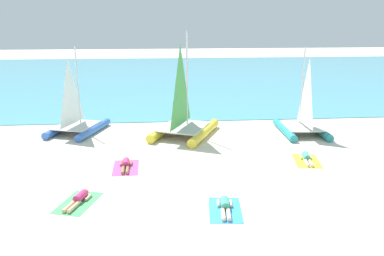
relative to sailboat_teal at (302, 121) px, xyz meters
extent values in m
plane|color=beige|center=(-6.45, 2.73, -0.72)|extent=(120.00, 120.00, 0.00)
cube|color=#4C9EB7|center=(-6.45, 23.15, -0.69)|extent=(120.00, 40.00, 0.05)
cylinder|color=teal|center=(-0.96, 0.15, -0.50)|extent=(0.55, 3.69, 0.42)
cylinder|color=teal|center=(0.97, 0.08, -0.50)|extent=(0.55, 3.69, 0.42)
cube|color=silver|center=(0.00, -0.06, -0.27)|extent=(2.01, 2.42, 0.05)
cylinder|color=silver|center=(0.02, 0.46, 1.89)|extent=(0.09, 0.09, 4.38)
pyramid|color=white|center=(-0.01, -0.40, 1.76)|extent=(0.12, 1.93, 3.68)
cylinder|color=blue|center=(-13.59, 1.66, -0.50)|extent=(1.52, 3.65, 0.42)
cylinder|color=blue|center=(-11.74, 1.08, -0.50)|extent=(1.52, 3.65, 0.42)
cube|color=silver|center=(-12.72, 1.21, -0.27)|extent=(2.56, 2.84, 0.05)
cylinder|color=silver|center=(-12.56, 1.71, 1.90)|extent=(0.09, 0.09, 4.40)
pyramid|color=white|center=(-12.82, 0.88, 1.77)|extent=(0.63, 1.86, 3.69)
cylinder|color=yellow|center=(-7.66, 0.76, -0.47)|extent=(2.19, 4.19, 0.50)
cylinder|color=yellow|center=(-5.57, -0.15, -0.47)|extent=(2.19, 4.19, 0.50)
cube|color=silver|center=(-6.70, 0.12, -0.19)|extent=(3.20, 3.46, 0.06)
cylinder|color=silver|center=(-6.45, 0.69, 2.37)|extent=(0.10, 0.10, 5.18)
pyramid|color=#4CA54C|center=(-6.86, -0.25, 2.22)|extent=(0.97, 2.11, 4.35)
cube|color=#4CB266|center=(-10.96, -7.79, -0.71)|extent=(1.62, 2.14, 0.01)
cylinder|color=#D83372|center=(-10.90, -7.60, -0.55)|extent=(0.47, 0.68, 0.30)
sphere|color=#D8AD84|center=(-10.78, -7.21, -0.55)|extent=(0.22, 0.22, 0.22)
cylinder|color=#D8AD84|center=(-11.18, -8.19, -0.63)|extent=(0.37, 0.79, 0.14)
cylinder|color=#D8AD84|center=(-11.01, -8.24, -0.63)|extent=(0.37, 0.79, 0.14)
cylinder|color=#D8AD84|center=(-11.07, -7.38, -0.64)|extent=(0.23, 0.46, 0.10)
cylinder|color=#D8AD84|center=(-10.65, -7.51, -0.64)|extent=(0.23, 0.46, 0.10)
cube|color=#D84C99|center=(-9.53, -4.49, -0.71)|extent=(1.14, 1.92, 0.01)
cylinder|color=#D83372|center=(-9.53, -4.29, -0.55)|extent=(0.31, 0.63, 0.30)
sphere|color=#8C6647|center=(-9.54, -3.88, -0.55)|extent=(0.22, 0.22, 0.22)
cylinder|color=#8C6647|center=(-9.61, -4.94, -0.63)|extent=(0.16, 0.78, 0.14)
cylinder|color=#8C6647|center=(-9.43, -4.94, -0.63)|extent=(0.16, 0.78, 0.14)
cylinder|color=#8C6647|center=(-9.76, -4.14, -0.64)|extent=(0.11, 0.45, 0.10)
cylinder|color=#8C6647|center=(-9.32, -4.13, -0.64)|extent=(0.11, 0.45, 0.10)
cube|color=#338CD8|center=(-5.85, -8.76, -0.71)|extent=(1.30, 2.01, 0.01)
cylinder|color=#3FB28C|center=(-5.83, -8.56, -0.55)|extent=(0.36, 0.65, 0.30)
sphere|color=beige|center=(-5.78, -8.16, -0.55)|extent=(0.22, 0.22, 0.22)
cylinder|color=beige|center=(-5.99, -9.20, -0.63)|extent=(0.22, 0.79, 0.14)
cylinder|color=beige|center=(-5.81, -9.22, -0.63)|extent=(0.22, 0.79, 0.14)
cylinder|color=beige|center=(-6.03, -8.39, -0.64)|extent=(0.15, 0.46, 0.10)
cylinder|color=beige|center=(-5.59, -8.43, -0.64)|extent=(0.15, 0.46, 0.10)
cube|color=yellow|center=(-1.32, -4.35, -0.71)|extent=(1.42, 2.06, 0.01)
cylinder|color=#3FB28C|center=(-1.29, -4.16, -0.55)|extent=(0.40, 0.66, 0.30)
sphere|color=beige|center=(-1.22, -3.75, -0.55)|extent=(0.22, 0.22, 0.22)
cylinder|color=beige|center=(-1.49, -4.78, -0.63)|extent=(0.27, 0.79, 0.14)
cylinder|color=beige|center=(-1.31, -4.81, -0.63)|extent=(0.27, 0.79, 0.14)
cylinder|color=beige|center=(-1.48, -3.96, -0.64)|extent=(0.18, 0.46, 0.10)
cylinder|color=beige|center=(-1.04, -4.04, -0.64)|extent=(0.18, 0.46, 0.10)
camera|label=1|loc=(-8.03, -20.90, 5.64)|focal=37.09mm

